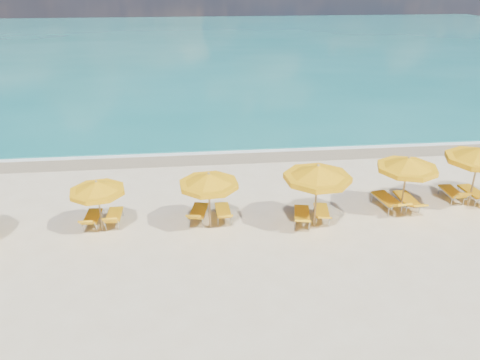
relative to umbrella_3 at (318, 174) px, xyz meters
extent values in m
plane|color=beige|center=(-2.65, 0.42, -2.19)|extent=(120.00, 120.00, 0.00)
cube|color=#136F6F|center=(-2.65, 48.42, -2.19)|extent=(120.00, 80.00, 0.30)
cube|color=tan|center=(-2.65, 7.82, -2.19)|extent=(120.00, 2.60, 0.01)
cube|color=white|center=(-2.65, 8.62, -2.19)|extent=(120.00, 1.20, 0.03)
cube|color=white|center=(-8.65, 17.42, -2.19)|extent=(14.00, 0.36, 0.05)
cube|color=white|center=(5.35, 24.42, -2.19)|extent=(18.00, 0.30, 0.05)
cylinder|color=tan|center=(-8.01, 0.51, -1.20)|extent=(0.06, 0.06, 1.98)
cone|color=#FFB00D|center=(-8.01, 0.51, -0.36)|extent=(2.41, 2.41, 0.40)
cylinder|color=#FFB00D|center=(-8.01, 0.51, -0.56)|extent=(2.43, 2.43, 0.16)
sphere|color=tan|center=(-8.01, 0.51, -0.16)|extent=(0.09, 0.09, 0.09)
cylinder|color=tan|center=(-3.97, 0.34, -1.10)|extent=(0.07, 0.07, 2.18)
cone|color=#FFB00D|center=(-3.97, 0.34, -0.18)|extent=(2.79, 2.79, 0.44)
cylinder|color=#FFB00D|center=(-3.97, 0.34, -0.40)|extent=(2.81, 2.81, 0.17)
sphere|color=tan|center=(-3.97, 0.34, 0.04)|extent=(0.10, 0.10, 0.10)
cylinder|color=tan|center=(0.00, 0.00, -0.96)|extent=(0.08, 0.08, 2.46)
cone|color=#FFB00D|center=(0.00, 0.00, 0.07)|extent=(3.13, 3.13, 0.49)
cylinder|color=#FFB00D|center=(0.00, 0.00, -0.17)|extent=(3.16, 3.16, 0.20)
sphere|color=tan|center=(0.00, 0.00, 0.32)|extent=(0.11, 0.11, 0.11)
cylinder|color=tan|center=(3.80, 0.78, -1.03)|extent=(0.07, 0.07, 2.31)
cone|color=#FFB00D|center=(3.80, 0.78, -0.07)|extent=(2.52, 2.52, 0.46)
cylinder|color=#FFB00D|center=(3.80, 0.78, -0.29)|extent=(2.54, 2.54, 0.18)
sphere|color=tan|center=(3.80, 0.78, 0.17)|extent=(0.10, 0.10, 0.10)
cylinder|color=tan|center=(6.83, 0.98, -0.93)|extent=(0.08, 0.08, 2.52)
cone|color=#FFB00D|center=(6.83, 0.98, 0.13)|extent=(2.71, 2.71, 0.50)
cylinder|color=#FFB00D|center=(6.83, 0.98, -0.12)|extent=(2.73, 2.73, 0.20)
cube|color=#FFB60F|center=(-8.43, 1.06, -1.84)|extent=(0.58, 1.21, 0.07)
cube|color=#FFB60F|center=(-8.47, 0.24, -1.67)|extent=(0.55, 0.51, 0.40)
cube|color=#FFB60F|center=(-7.62, 1.09, -1.84)|extent=(0.54, 1.21, 0.07)
cube|color=#FFB60F|center=(-7.63, 0.28, -1.65)|extent=(0.54, 0.47, 0.43)
cube|color=#FFB60F|center=(-4.37, 1.02, -1.82)|extent=(0.82, 1.37, 0.08)
cube|color=#FFB60F|center=(-4.54, 0.17, -1.63)|extent=(0.66, 0.63, 0.43)
cube|color=#FFB60F|center=(-3.42, 1.01, -1.84)|extent=(0.58, 1.24, 0.08)
cube|color=#FFB60F|center=(-3.40, 0.16, -1.67)|extent=(0.56, 0.54, 0.38)
cube|color=#FFB60F|center=(-0.40, 0.38, -1.82)|extent=(0.82, 1.37, 0.08)
cube|color=#FFB60F|center=(-0.58, -0.50, -1.66)|extent=(0.68, 0.67, 0.37)
cube|color=#FFB60F|center=(0.43, 0.57, -1.84)|extent=(0.72, 1.26, 0.07)
cube|color=#FFB60F|center=(0.29, -0.26, -1.71)|extent=(0.61, 0.61, 0.33)
cube|color=#FFB60F|center=(3.33, 1.20, -1.78)|extent=(0.84, 1.48, 0.09)
cube|color=#FFB60F|center=(3.48, 0.23, -1.61)|extent=(0.71, 0.70, 0.41)
cube|color=#FFB60F|center=(4.18, 1.20, -1.81)|extent=(0.62, 1.34, 0.08)
cube|color=#FFB60F|center=(4.20, 0.25, -1.67)|extent=(0.61, 0.62, 0.33)
cube|color=#FFB60F|center=(6.39, 1.65, -1.83)|extent=(0.60, 1.27, 0.08)
cube|color=#FFB60F|center=(6.36, 0.81, -1.62)|extent=(0.58, 0.50, 0.46)
cube|color=#FFB60F|center=(7.27, 1.53, -1.81)|extent=(0.68, 1.35, 0.08)
camera|label=1|loc=(-4.50, -15.25, 6.77)|focal=35.00mm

